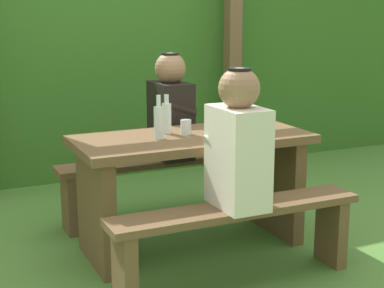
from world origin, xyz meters
TOP-DOWN VIEW (x-y plane):
  - ground_plane at (0.00, 0.00)m, footprint 12.00×12.00m
  - hedge_backdrop at (0.00, 2.27)m, footprint 6.40×1.08m
  - pergola_post_right at (1.11, 1.54)m, footprint 0.12×0.12m
  - picnic_table at (0.00, 0.00)m, footprint 1.40×0.64m
  - bench_near at (0.00, -0.56)m, footprint 1.40×0.24m
  - bench_far at (0.00, 0.56)m, footprint 1.40×0.24m
  - person_white_shirt at (0.00, -0.55)m, footprint 0.25×0.35m
  - person_black_coat at (0.10, 0.55)m, footprint 0.25×0.35m
  - drinking_glass at (-0.02, 0.04)m, footprint 0.07×0.07m
  - bottle_left at (-0.22, -0.01)m, footprint 0.06×0.06m
  - bottle_right at (-0.11, 0.12)m, footprint 0.06×0.06m
  - cell_phone at (0.35, 0.03)m, footprint 0.14×0.16m

SIDE VIEW (x-z plane):
  - ground_plane at x=0.00m, z-range 0.00..0.00m
  - bench_near at x=0.00m, z-range 0.10..0.53m
  - bench_far at x=0.00m, z-range 0.10..0.53m
  - picnic_table at x=0.00m, z-range 0.13..0.84m
  - cell_phone at x=0.35m, z-range 0.71..0.72m
  - drinking_glass at x=-0.02m, z-range 0.71..0.79m
  - person_white_shirt at x=0.00m, z-range 0.41..1.13m
  - person_black_coat at x=0.10m, z-range 0.41..1.13m
  - bottle_right at x=-0.11m, z-range 0.69..0.92m
  - bottle_left at x=-0.22m, z-range 0.68..0.93m
  - hedge_backdrop at x=0.00m, z-range 0.00..2.04m
  - pergola_post_right at x=1.11m, z-range 0.00..2.26m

